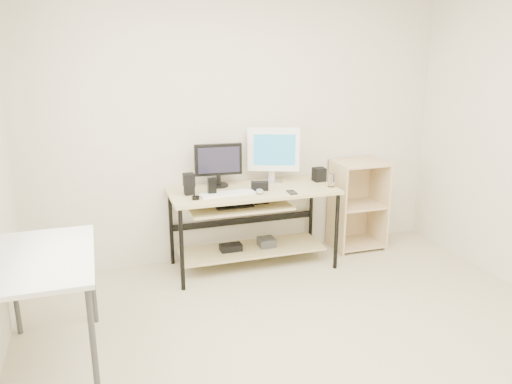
{
  "coord_description": "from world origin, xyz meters",
  "views": [
    {
      "loc": [
        -1.31,
        -2.47,
        1.95
      ],
      "look_at": [
        -0.09,
        1.3,
        0.83
      ],
      "focal_mm": 35.0,
      "sensor_mm": 36.0,
      "label": 1
    }
  ],
  "objects": [
    {
      "name": "desk",
      "position": [
        -0.03,
        1.66,
        0.54
      ],
      "size": [
        1.5,
        0.65,
        0.75
      ],
      "color": "#CBBB81",
      "rests_on": "ground"
    },
    {
      "name": "keyboard",
      "position": [
        -0.26,
        1.55,
        0.76
      ],
      "size": [
        0.48,
        0.17,
        0.02
      ],
      "primitive_type": "cube",
      "rotation": [
        0.0,
        0.0,
        0.07
      ],
      "color": "white",
      "rests_on": "desk"
    },
    {
      "name": "white_imac",
      "position": [
        0.26,
        1.83,
        1.05
      ],
      "size": [
        0.47,
        0.21,
        0.52
      ],
      "rotation": [
        0.0,
        0.0,
        -0.36
      ],
      "color": "silver",
      "rests_on": "desk"
    },
    {
      "name": "audio_controller",
      "position": [
        -0.39,
        1.59,
        0.82
      ],
      "size": [
        0.07,
        0.05,
        0.15
      ],
      "primitive_type": "cube",
      "rotation": [
        0.0,
        0.0,
        -0.01
      ],
      "color": "black",
      "rests_on": "desk"
    },
    {
      "name": "coaster",
      "position": [
        0.7,
        1.5,
        0.75
      ],
      "size": [
        0.08,
        0.08,
        0.01
      ],
      "primitive_type": "cylinder",
      "rotation": [
        0.0,
        0.0,
        -0.01
      ],
      "color": "#9E7647",
      "rests_on": "desk"
    },
    {
      "name": "center_speaker",
      "position": [
        0.05,
        1.6,
        0.79
      ],
      "size": [
        0.17,
        0.11,
        0.08
      ],
      "primitive_type": "cube",
      "rotation": [
        0.0,
        0.0,
        -0.29
      ],
      "color": "black",
      "rests_on": "desk"
    },
    {
      "name": "drinking_glass",
      "position": [
        0.7,
        1.5,
        0.81
      ],
      "size": [
        0.06,
        0.06,
        0.12
      ],
      "primitive_type": "cylinder",
      "rotation": [
        0.0,
        0.0,
        -0.01
      ],
      "color": "white",
      "rests_on": "coaster"
    },
    {
      "name": "shelf_unit",
      "position": [
        1.15,
        1.82,
        0.45
      ],
      "size": [
        0.5,
        0.4,
        0.9
      ],
      "color": "#DCBE89",
      "rests_on": "ground"
    },
    {
      "name": "side_table",
      "position": [
        -1.68,
        0.6,
        0.67
      ],
      "size": [
        0.6,
        1.0,
        0.75
      ],
      "color": "white",
      "rests_on": "ground"
    },
    {
      "name": "smartphone",
      "position": [
        0.29,
        1.43,
        0.75
      ],
      "size": [
        0.07,
        0.13,
        0.01
      ],
      "primitive_type": "cube",
      "rotation": [
        0.0,
        0.0,
        -0.05
      ],
      "color": "black",
      "rests_on": "desk"
    },
    {
      "name": "room",
      "position": [
        -0.14,
        0.04,
        1.32
      ],
      "size": [
        4.01,
        4.01,
        2.62
      ],
      "color": "#C2B795",
      "rests_on": "ground"
    },
    {
      "name": "volume_puck",
      "position": [
        -0.55,
        1.49,
        0.76
      ],
      "size": [
        0.08,
        0.08,
        0.03
      ],
      "primitive_type": "cylinder",
      "rotation": [
        0.0,
        0.0,
        0.2
      ],
      "color": "black",
      "rests_on": "desk"
    },
    {
      "name": "speaker_left",
      "position": [
        -0.58,
        1.66,
        0.85
      ],
      "size": [
        0.09,
        0.09,
        0.19
      ],
      "rotation": [
        0.0,
        0.0,
        0.02
      ],
      "color": "black",
      "rests_on": "desk"
    },
    {
      "name": "speaker_right",
      "position": [
        0.69,
        1.73,
        0.81
      ],
      "size": [
        0.11,
        0.11,
        0.13
      ],
      "primitive_type": "cube",
      "rotation": [
        0.0,
        0.0,
        0.04
      ],
      "color": "black",
      "rests_on": "desk"
    },
    {
      "name": "mouse",
      "position": [
        0.01,
        1.5,
        0.77
      ],
      "size": [
        0.09,
        0.12,
        0.04
      ],
      "primitive_type": "ellipsoid",
      "rotation": [
        0.0,
        0.0,
        -0.19
      ],
      "color": "#ACACB1",
      "rests_on": "desk"
    },
    {
      "name": "black_monitor",
      "position": [
        -0.27,
        1.84,
        0.98
      ],
      "size": [
        0.43,
        0.18,
        0.4
      ],
      "rotation": [
        0.0,
        0.0,
        -0.07
      ],
      "color": "black",
      "rests_on": "desk"
    }
  ]
}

